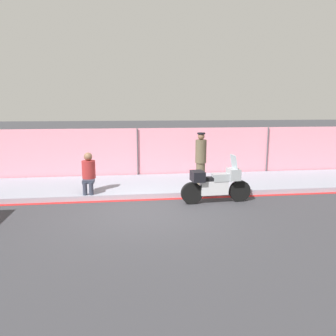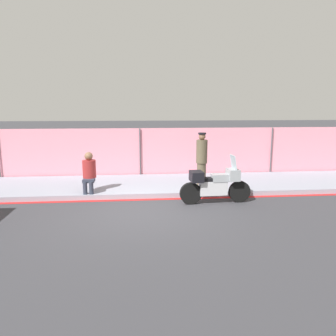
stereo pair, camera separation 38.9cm
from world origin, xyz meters
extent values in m
plane|color=#38383D|center=(0.00, 0.00, 0.00)|extent=(120.00, 120.00, 0.00)
cube|color=#8E93A3|center=(0.00, 2.86, 0.08)|extent=(40.42, 3.05, 0.16)
cube|color=red|center=(0.00, 1.24, 0.00)|extent=(40.42, 0.18, 0.01)
cube|color=pink|center=(0.00, 4.48, 1.01)|extent=(38.40, 0.08, 2.01)
cylinder|color=#4C4C51|center=(0.00, 4.38, 1.01)|extent=(0.05, 0.05, 2.01)
cylinder|color=#4C4C51|center=(5.44, 4.38, 1.01)|extent=(0.05, 0.05, 2.01)
cylinder|color=black|center=(2.95, 0.72, 0.33)|extent=(0.66, 0.17, 0.65)
cylinder|color=black|center=(1.45, 0.64, 0.33)|extent=(0.66, 0.17, 0.65)
cube|color=silver|center=(2.12, 0.68, 0.48)|extent=(0.84, 0.32, 0.43)
cube|color=#999EA3|center=(2.33, 0.69, 0.78)|extent=(0.53, 0.33, 0.22)
cube|color=black|center=(2.03, 0.67, 0.74)|extent=(0.61, 0.31, 0.10)
cube|color=#999EA3|center=(2.73, 0.71, 0.86)|extent=(0.34, 0.49, 0.34)
cube|color=silver|center=(2.73, 0.71, 1.24)|extent=(0.13, 0.42, 0.42)
cube|color=black|center=(1.61, 0.65, 0.84)|extent=(0.38, 0.52, 0.30)
cylinder|color=brown|center=(2.08, 2.27, 0.56)|extent=(0.31, 0.31, 0.79)
cylinder|color=brown|center=(2.08, 2.27, 1.35)|extent=(0.38, 0.38, 0.79)
sphere|color=brown|center=(2.08, 2.27, 1.87)|extent=(0.23, 0.23, 0.23)
cylinder|color=black|center=(2.08, 2.27, 1.97)|extent=(0.27, 0.27, 0.05)
cylinder|color=#2D3342|center=(-1.75, 1.46, 0.36)|extent=(0.13, 0.13, 0.40)
cylinder|color=#2D3342|center=(-1.56, 1.46, 0.36)|extent=(0.13, 0.13, 0.40)
cube|color=#2D3342|center=(-1.66, 1.66, 0.56)|extent=(0.36, 0.40, 0.10)
cylinder|color=maroon|center=(-1.66, 1.86, 0.89)|extent=(0.42, 0.42, 0.56)
sphere|color=brown|center=(-1.66, 1.86, 1.31)|extent=(0.26, 0.26, 0.26)
camera|label=1|loc=(-0.51, -8.60, 2.86)|focal=35.00mm
camera|label=2|loc=(-0.12, -8.64, 2.86)|focal=35.00mm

